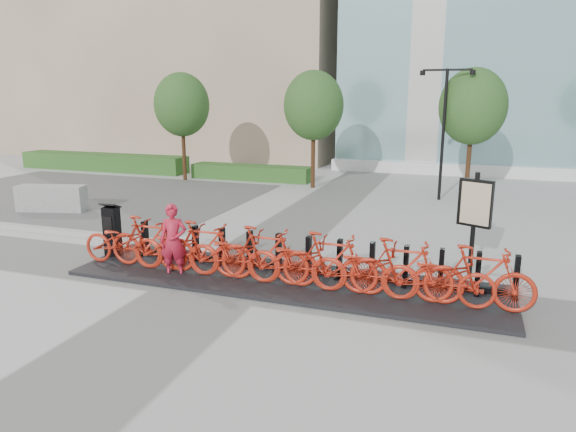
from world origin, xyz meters
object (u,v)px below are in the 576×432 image
(worker_red, at_px, (173,241))
(jersey_barrier, at_px, (52,198))
(bike_0, at_px, (123,242))
(map_sign, at_px, (475,208))
(kiosk, at_px, (112,230))

(worker_red, distance_m, jersey_barrier, 8.98)
(bike_0, relative_size, map_sign, 0.89)
(jersey_barrier, bearing_deg, worker_red, -45.44)
(kiosk, bearing_deg, map_sign, 6.92)
(bike_0, height_order, jersey_barrier, bike_0)
(map_sign, bearing_deg, kiosk, -144.14)
(map_sign, bearing_deg, worker_red, -134.77)
(bike_0, bearing_deg, worker_red, -95.92)
(kiosk, height_order, map_sign, map_sign)
(bike_0, bearing_deg, jersey_barrier, 55.17)
(worker_red, relative_size, jersey_barrier, 0.71)
(jersey_barrier, distance_m, map_sign, 14.26)
(worker_red, bearing_deg, jersey_barrier, 132.70)
(kiosk, height_order, worker_red, worker_red)
(worker_red, xyz_separation_m, map_sign, (6.30, 2.40, 0.72))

